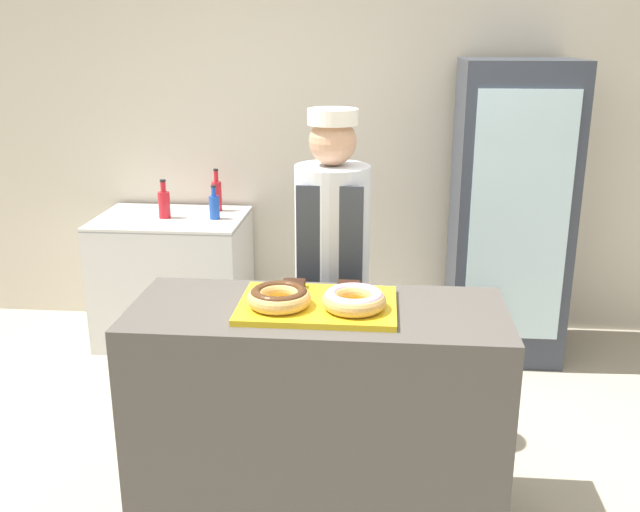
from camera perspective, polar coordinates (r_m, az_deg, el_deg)
ground_plane at (r=3.21m, az=-0.17°, el=-19.69°), size 14.00×14.00×0.00m
wall_back at (r=4.72m, az=2.24°, el=10.25°), size 8.00×0.06×2.70m
display_counter at (r=2.96m, az=-0.18°, el=-12.54°), size 1.46×0.60×0.92m
serving_tray at (r=2.75m, az=-0.19°, el=-3.96°), size 0.60×0.42×0.02m
donut_chocolate_glaze at (r=2.70m, az=-3.30°, el=-3.26°), size 0.24×0.24×0.07m
donut_light_glaze at (r=2.68m, az=2.74°, el=-3.45°), size 0.24×0.24×0.07m
brownie_back_left at (r=2.88m, az=-2.13°, el=-2.36°), size 0.09×0.09×0.03m
brownie_back_right at (r=2.87m, az=2.29°, el=-2.49°), size 0.09×0.09×0.03m
baker_person at (r=3.32m, az=0.96°, el=-1.49°), size 0.34×0.34×1.62m
beverage_fridge at (r=4.47m, az=14.93°, el=3.38°), size 0.67×0.63×1.80m
chest_freezer at (r=4.74m, az=-11.59°, el=-1.69°), size 0.93×0.68×0.82m
bottle_blue at (r=4.50m, az=-8.45°, el=3.98°), size 0.06×0.06×0.21m
bottle_red at (r=4.58m, az=-12.36°, el=4.14°), size 0.07×0.07×0.24m
bottle_red_b at (r=4.71m, az=-8.26°, el=4.89°), size 0.06×0.06×0.28m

